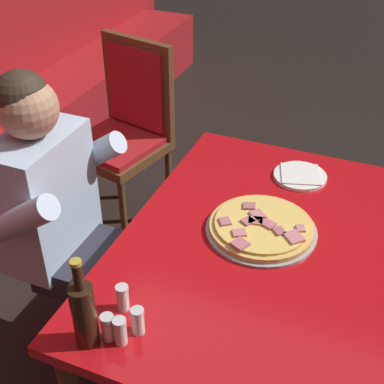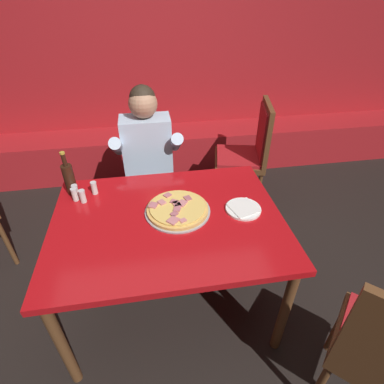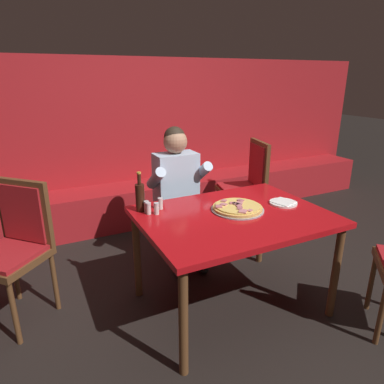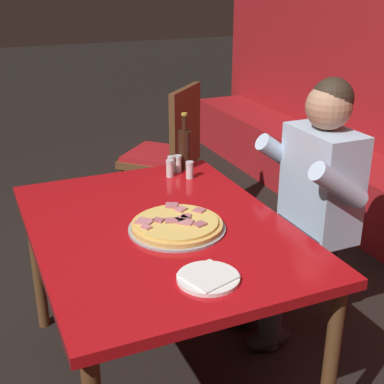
{
  "view_description": "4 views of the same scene",
  "coord_description": "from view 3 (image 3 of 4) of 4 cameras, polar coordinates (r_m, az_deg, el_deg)",
  "views": [
    {
      "loc": [
        -1.36,
        -0.28,
        1.93
      ],
      "look_at": [
        -0.07,
        0.26,
        0.95
      ],
      "focal_mm": 50.0,
      "sensor_mm": 36.0,
      "label": 1
    },
    {
      "loc": [
        -0.07,
        -1.31,
        1.88
      ],
      "look_at": [
        0.19,
        0.3,
        0.71
      ],
      "focal_mm": 28.0,
      "sensor_mm": 36.0,
      "label": 2
    },
    {
      "loc": [
        -1.26,
        -1.89,
        1.69
      ],
      "look_at": [
        -0.17,
        0.34,
        0.85
      ],
      "focal_mm": 32.0,
      "sensor_mm": 36.0,
      "label": 3
    },
    {
      "loc": [
        1.82,
        -0.65,
        1.7
      ],
      "look_at": [
        0.05,
        0.12,
        0.9
      ],
      "focal_mm": 50.0,
      "sensor_mm": 36.0,
      "label": 4
    }
  ],
  "objects": [
    {
      "name": "shaker_red_pepper_flakes",
      "position": [
        2.47,
        -7.58,
        -2.54
      ],
      "size": [
        0.04,
        0.04,
        0.09
      ],
      "color": "silver",
      "rests_on": "main_dining_table"
    },
    {
      "name": "main_dining_table",
      "position": [
        2.48,
        6.91,
        -5.28
      ],
      "size": [
        1.32,
        0.99,
        0.76
      ],
      "color": "brown",
      "rests_on": "ground_plane"
    },
    {
      "name": "pizza",
      "position": [
        2.52,
        7.58,
        -2.62
      ],
      "size": [
        0.39,
        0.39,
        0.05
      ],
      "color": "#9E9EA3",
      "rests_on": "main_dining_table"
    },
    {
      "name": "dining_chair_by_booth",
      "position": [
        3.73,
        9.25,
        1.71
      ],
      "size": [
        0.53,
        0.53,
        1.04
      ],
      "color": "brown",
      "rests_on": "ground_plane"
    },
    {
      "name": "shaker_black_pepper",
      "position": [
        2.43,
        -5.94,
        -2.85
      ],
      "size": [
        0.04,
        0.04,
        0.09
      ],
      "color": "silver",
      "rests_on": "main_dining_table"
    },
    {
      "name": "booth_bench",
      "position": [
        4.21,
        -7.14,
        -1.61
      ],
      "size": [
        6.46,
        0.48,
        0.46
      ],
      "primitive_type": "cube",
      "color": "#A3191E",
      "rests_on": "ground_plane"
    },
    {
      "name": "dining_chair_far_left",
      "position": [
        2.72,
        -27.38,
        -7.31
      ],
      "size": [
        0.62,
        0.62,
        1.01
      ],
      "color": "brown",
      "rests_on": "ground_plane"
    },
    {
      "name": "ground_plane",
      "position": [
        2.83,
        6.34,
        -18.02
      ],
      "size": [
        24.0,
        24.0,
        0.0
      ],
      "primitive_type": "plane",
      "color": "black"
    },
    {
      "name": "diner_seated_blue_shirt",
      "position": [
        3.06,
        -2.04,
        0.02
      ],
      "size": [
        0.53,
        0.53,
        1.27
      ],
      "color": "black",
      "rests_on": "ground_plane"
    },
    {
      "name": "booth_wall_panel",
      "position": [
        4.32,
        -8.95,
        8.73
      ],
      "size": [
        6.8,
        0.16,
        1.9
      ],
      "primitive_type": "cube",
      "color": "#A3191E",
      "rests_on": "ground_plane"
    },
    {
      "name": "shaker_parmesan",
      "position": [
        2.52,
        -5.29,
        -2.02
      ],
      "size": [
        0.04,
        0.04,
        0.09
      ],
      "color": "silver",
      "rests_on": "main_dining_table"
    },
    {
      "name": "plate_white_paper",
      "position": [
        2.71,
        14.96,
        -1.74
      ],
      "size": [
        0.21,
        0.21,
        0.02
      ],
      "color": "white",
      "rests_on": "main_dining_table"
    },
    {
      "name": "beer_bottle",
      "position": [
        2.48,
        -8.66,
        -0.74
      ],
      "size": [
        0.07,
        0.07,
        0.29
      ],
      "color": "black",
      "rests_on": "main_dining_table"
    },
    {
      "name": "shaker_oregano",
      "position": [
        2.44,
        -7.27,
        -2.82
      ],
      "size": [
        0.04,
        0.04,
        0.09
      ],
      "color": "silver",
      "rests_on": "main_dining_table"
    }
  ]
}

